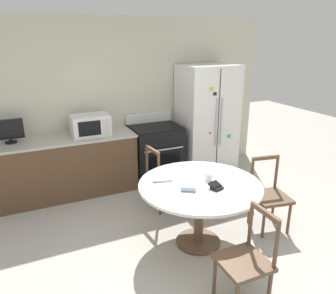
% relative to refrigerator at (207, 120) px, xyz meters
% --- Properties ---
extents(ground_plane, '(14.00, 14.00, 0.00)m').
position_rel_refrigerator_xyz_m(ground_plane, '(-1.39, -2.22, -0.93)').
color(ground_plane, '#B2ADA3').
extents(back_wall, '(5.20, 0.10, 2.60)m').
position_rel_refrigerator_xyz_m(back_wall, '(-1.39, 0.43, 0.37)').
color(back_wall, beige).
rests_on(back_wall, ground_plane).
extents(kitchen_counter, '(2.25, 0.64, 0.90)m').
position_rel_refrigerator_xyz_m(kitchen_counter, '(-2.48, 0.07, -0.48)').
color(kitchen_counter, brown).
rests_on(kitchen_counter, ground_plane).
extents(refrigerator, '(0.92, 0.74, 1.86)m').
position_rel_refrigerator_xyz_m(refrigerator, '(0.00, 0.00, 0.00)').
color(refrigerator, white).
rests_on(refrigerator, ground_plane).
extents(oven_range, '(0.79, 0.68, 1.08)m').
position_rel_refrigerator_xyz_m(oven_range, '(-0.95, 0.04, -0.46)').
color(oven_range, black).
rests_on(oven_range, ground_plane).
extents(microwave, '(0.55, 0.39, 0.30)m').
position_rel_refrigerator_xyz_m(microwave, '(-1.98, 0.06, 0.12)').
color(microwave, white).
rests_on(microwave, kitchen_counter).
extents(countertop_tv, '(0.37, 0.16, 0.33)m').
position_rel_refrigerator_xyz_m(countertop_tv, '(-3.07, 0.14, 0.15)').
color(countertop_tv, black).
rests_on(countertop_tv, kitchen_counter).
extents(dining_table, '(1.37, 1.37, 0.76)m').
position_rel_refrigerator_xyz_m(dining_table, '(-1.21, -1.86, -0.30)').
color(dining_table, white).
rests_on(dining_table, ground_plane).
extents(dining_chair_right, '(0.49, 0.49, 0.90)m').
position_rel_refrigerator_xyz_m(dining_chair_right, '(-0.25, -1.93, -0.50)').
color(dining_chair_right, brown).
rests_on(dining_chair_right, ground_plane).
extents(dining_chair_far, '(0.45, 0.45, 0.90)m').
position_rel_refrigerator_xyz_m(dining_chair_far, '(-1.23, -0.90, -0.50)').
color(dining_chair_far, brown).
rests_on(dining_chair_far, ground_plane).
extents(dining_chair_near, '(0.43, 0.43, 0.90)m').
position_rel_refrigerator_xyz_m(dining_chair_near, '(-1.29, -2.81, -0.50)').
color(dining_chair_near, brown).
rests_on(dining_chair_near, ground_plane).
extents(candle_glass, '(0.09, 0.09, 0.08)m').
position_rel_refrigerator_xyz_m(candle_glass, '(-1.08, -1.82, -0.14)').
color(candle_glass, silver).
rests_on(candle_glass, dining_table).
extents(folded_napkin, '(0.16, 0.13, 0.05)m').
position_rel_refrigerator_xyz_m(folded_napkin, '(-1.42, -1.97, -0.15)').
color(folded_napkin, '#A3BCDB').
rests_on(folded_napkin, dining_table).
extents(wallet, '(0.15, 0.15, 0.07)m').
position_rel_refrigerator_xyz_m(wallet, '(-1.12, -2.04, -0.14)').
color(wallet, black).
rests_on(wallet, dining_table).
extents(mail_stack, '(0.32, 0.36, 0.02)m').
position_rel_refrigerator_xyz_m(mail_stack, '(-1.53, -1.51, -0.16)').
color(mail_stack, white).
rests_on(mail_stack, dining_table).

